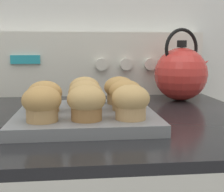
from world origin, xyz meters
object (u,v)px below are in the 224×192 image
at_px(muffin_r1_c1, 87,96).
at_px(muffin_r2_c1, 86,90).
at_px(tea_kettle, 181,73).
at_px(muffin_r0_c0, 42,104).
at_px(muffin_r1_c2, 126,95).
at_px(muffin_r0_c2, 131,102).
at_px(muffin_pan, 86,116).
at_px(muffin_r0_c1, 86,103).
at_px(muffin_r1_c0, 45,96).
at_px(muffin_r2_c2, 119,90).

xyz_separation_m(muffin_r1_c1, muffin_r2_c1, (0.00, 0.08, 0.00)).
height_order(muffin_r1_c1, muffin_r2_c1, same).
bearing_deg(muffin_r2_c1, tea_kettle, 28.14).
bearing_deg(muffin_r1_c1, muffin_r2_c1, 89.37).
height_order(muffin_r0_c0, muffin_r1_c2, same).
bearing_deg(muffin_r2_c1, muffin_r0_c2, -64.96).
distance_m(muffin_pan, muffin_r0_c0, 0.13).
xyz_separation_m(muffin_pan, muffin_r0_c1, (-0.00, -0.08, 0.04)).
xyz_separation_m(muffin_pan, muffin_r0_c0, (-0.08, -0.08, 0.04)).
xyz_separation_m(muffin_r0_c0, muffin_r0_c2, (0.16, 0.00, 0.00)).
bearing_deg(muffin_pan, muffin_r0_c2, -45.94).
height_order(muffin_r0_c1, muffin_r1_c0, same).
relative_size(muffin_r0_c1, muffin_r0_c2, 1.00).
bearing_deg(muffin_r0_c0, tea_kettle, 41.09).
relative_size(muffin_pan, tea_kettle, 1.36).
distance_m(muffin_r0_c0, muffin_r0_c2, 0.16).
bearing_deg(muffin_r0_c2, muffin_r1_c1, 133.76).
bearing_deg(muffin_r2_c2, muffin_r1_c0, -154.67).
xyz_separation_m(muffin_r1_c1, tea_kettle, (0.28, 0.24, 0.03)).
relative_size(muffin_r0_c0, muffin_r2_c1, 1.00).
bearing_deg(muffin_r2_c2, muffin_r0_c1, -116.54).
bearing_deg(muffin_r2_c2, muffin_r2_c1, 177.97).
height_order(muffin_r1_c0, muffin_r2_c1, same).
bearing_deg(muffin_r1_c2, tea_kettle, 49.32).
distance_m(muffin_pan, muffin_r2_c1, 0.09).
height_order(muffin_r2_c1, tea_kettle, tea_kettle).
relative_size(muffin_r0_c0, muffin_r0_c1, 1.00).
bearing_deg(muffin_r1_c0, muffin_r1_c2, -0.07).
bearing_deg(muffin_r0_c1, muffin_r0_c0, -179.08).
height_order(muffin_r1_c2, muffin_r2_c1, same).
bearing_deg(muffin_r1_c0, muffin_pan, -1.80).
height_order(muffin_r0_c1, muffin_r1_c2, same).
bearing_deg(muffin_r1_c0, muffin_r0_c0, -87.81).
xyz_separation_m(muffin_r1_c0, muffin_r2_c2, (0.17, 0.08, 0.00)).
bearing_deg(muffin_r1_c0, tea_kettle, 32.14).
distance_m(muffin_r0_c1, muffin_r2_c1, 0.17).
relative_size(muffin_r0_c0, muffin_r1_c1, 1.00).
bearing_deg(tea_kettle, muffin_r0_c1, -131.92).
relative_size(muffin_pan, muffin_r2_c2, 4.01).
distance_m(muffin_pan, muffin_r1_c0, 0.10).
height_order(muffin_r0_c0, muffin_r0_c1, same).
height_order(muffin_r0_c0, tea_kettle, tea_kettle).
bearing_deg(muffin_r0_c1, tea_kettle, 48.08).
relative_size(muffin_r0_c0, muffin_r0_c2, 1.00).
bearing_deg(muffin_r0_c2, muffin_r0_c1, 179.47).
bearing_deg(tea_kettle, muffin_r2_c2, -142.96).
bearing_deg(muffin_pan, muffin_r1_c2, 1.67).
bearing_deg(muffin_r0_c2, muffin_r0_c0, -179.81).
height_order(muffin_r1_c1, tea_kettle, tea_kettle).
distance_m(muffin_r0_c0, muffin_r2_c2, 0.23).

